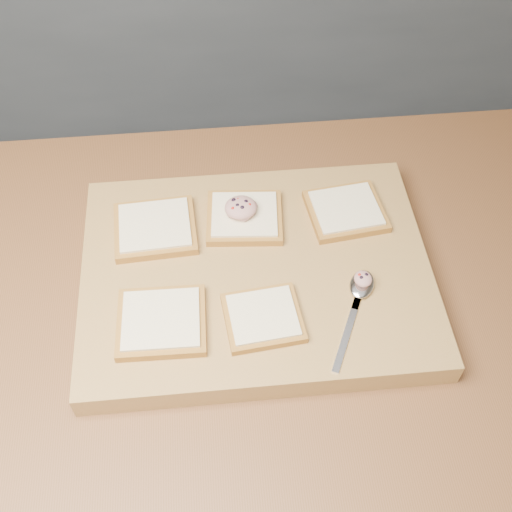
# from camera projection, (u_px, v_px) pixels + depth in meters

# --- Properties ---
(ground) EXTENTS (4.00, 4.00, 0.00)m
(ground) POSITION_uv_depth(u_px,v_px,m) (230.00, 487.00, 1.71)
(ground) COLOR #515459
(ground) RESTS_ON ground
(island_counter) EXTENTS (2.00, 0.80, 0.90)m
(island_counter) POSITION_uv_depth(u_px,v_px,m) (224.00, 416.00, 1.36)
(island_counter) COLOR slate
(island_counter) RESTS_ON ground
(back_counter) EXTENTS (3.60, 0.62, 0.94)m
(back_counter) POSITION_uv_depth(u_px,v_px,m) (197.00, 28.00, 2.22)
(back_counter) COLOR slate
(back_counter) RESTS_ON ground
(cutting_board) EXTENTS (0.54, 0.41, 0.04)m
(cutting_board) POSITION_uv_depth(u_px,v_px,m) (256.00, 274.00, 1.01)
(cutting_board) COLOR #A68247
(cutting_board) RESTS_ON island_counter
(bread_far_left) EXTENTS (0.13, 0.12, 0.02)m
(bread_far_left) POSITION_uv_depth(u_px,v_px,m) (155.00, 228.00, 1.03)
(bread_far_left) COLOR olive
(bread_far_left) RESTS_ON cutting_board
(bread_far_center) EXTENTS (0.13, 0.12, 0.02)m
(bread_far_center) POSITION_uv_depth(u_px,v_px,m) (244.00, 217.00, 1.04)
(bread_far_center) COLOR olive
(bread_far_center) RESTS_ON cutting_board
(bread_far_right) EXTENTS (0.13, 0.12, 0.02)m
(bread_far_right) POSITION_uv_depth(u_px,v_px,m) (346.00, 211.00, 1.05)
(bread_far_right) COLOR olive
(bread_far_right) RESTS_ON cutting_board
(bread_near_left) EXTENTS (0.13, 0.12, 0.02)m
(bread_near_left) POSITION_uv_depth(u_px,v_px,m) (161.00, 322.00, 0.92)
(bread_near_left) COLOR olive
(bread_near_left) RESTS_ON cutting_board
(bread_near_center) EXTENTS (0.12, 0.11, 0.02)m
(bread_near_center) POSITION_uv_depth(u_px,v_px,m) (263.00, 317.00, 0.92)
(bread_near_center) COLOR olive
(bread_near_center) RESTS_ON cutting_board
(tuna_salad_dollop) EXTENTS (0.05, 0.05, 0.02)m
(tuna_salad_dollop) POSITION_uv_depth(u_px,v_px,m) (241.00, 207.00, 1.03)
(tuna_salad_dollop) COLOR tan
(tuna_salad_dollop) RESTS_ON bread_far_center
(spoon) EXTENTS (0.10, 0.17, 0.01)m
(spoon) POSITION_uv_depth(u_px,v_px,m) (360.00, 291.00, 0.95)
(spoon) COLOR silver
(spoon) RESTS_ON cutting_board
(spoon_salad) EXTENTS (0.03, 0.03, 0.02)m
(spoon_salad) POSITION_uv_depth(u_px,v_px,m) (363.00, 279.00, 0.95)
(spoon_salad) COLOR tan
(spoon_salad) RESTS_ON spoon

